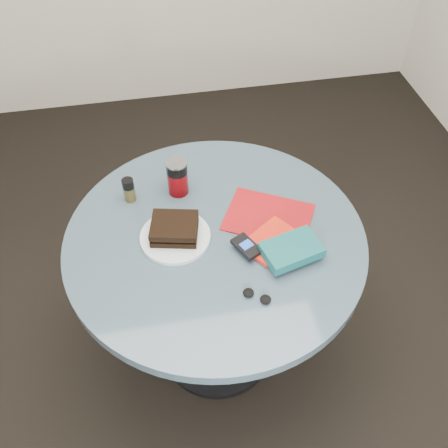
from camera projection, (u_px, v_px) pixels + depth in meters
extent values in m
plane|color=black|center=(217.00, 346.00, 2.20)|extent=(4.00, 4.00, 0.00)
cylinder|color=black|center=(217.00, 345.00, 2.19)|extent=(0.48, 0.48, 0.03)
cylinder|color=black|center=(216.00, 300.00, 1.93)|extent=(0.11, 0.11, 0.68)
cylinder|color=#364A59|center=(215.00, 239.00, 1.66)|extent=(1.00, 1.00, 0.04)
cylinder|color=silver|center=(175.00, 237.00, 1.64)|extent=(0.27, 0.27, 0.01)
cube|color=black|center=(175.00, 232.00, 1.63)|extent=(0.17, 0.16, 0.02)
cube|color=#3B2C16|center=(174.00, 228.00, 1.62)|extent=(0.15, 0.14, 0.01)
cube|color=black|center=(174.00, 225.00, 1.60)|extent=(0.17, 0.16, 0.02)
cylinder|color=#72050A|center=(178.00, 182.00, 1.76)|extent=(0.09, 0.09, 0.09)
cylinder|color=black|center=(177.00, 168.00, 1.71)|extent=(0.09, 0.09, 0.04)
cylinder|color=silver|center=(176.00, 163.00, 1.69)|extent=(0.09, 0.09, 0.01)
cylinder|color=#3D371A|center=(130.00, 193.00, 1.74)|extent=(0.05, 0.05, 0.06)
cylinder|color=black|center=(128.00, 184.00, 1.71)|extent=(0.05, 0.05, 0.03)
cube|color=maroon|center=(268.00, 217.00, 1.70)|extent=(0.35, 0.32, 0.01)
cube|color=red|center=(271.00, 241.00, 1.62)|extent=(0.21, 0.20, 0.01)
cube|color=#114F52|center=(292.00, 250.00, 1.56)|extent=(0.20, 0.16, 0.04)
cube|color=black|center=(246.00, 246.00, 1.58)|extent=(0.09, 0.11, 0.02)
cube|color=#2143A6|center=(246.00, 245.00, 1.58)|extent=(0.05, 0.04, 0.00)
ellipsoid|color=black|center=(248.00, 293.00, 1.49)|extent=(0.05, 0.05, 0.02)
ellipsoid|color=black|center=(266.00, 299.00, 1.47)|extent=(0.05, 0.05, 0.02)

